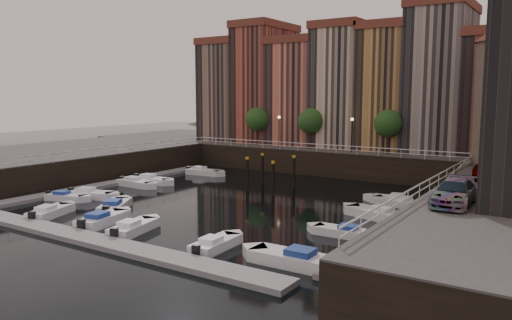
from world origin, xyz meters
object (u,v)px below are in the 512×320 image
Objects in this scene: car_c at (454,194)px; boat_left_0 at (66,197)px; car_a at (484,173)px; boat_left_2 at (136,183)px; corner_tower at (500,91)px; mooring_pilings at (269,174)px; boat_left_1 at (91,194)px; gangway at (453,181)px; car_b at (493,170)px.

boat_left_0 is at bearing -175.50° from car_c.
boat_left_2 is at bearing 174.77° from car_a.
car_a is (0.42, -9.73, -6.54)m from corner_tower.
mooring_pilings is 1.10× the size of boat_left_1.
boat_left_2 reaches higher than boat_left_0.
gangway reaches higher than boat_left_2.
boat_left_2 is 34.42m from car_a.
car_a is at bearing 6.68° from boat_left_0.
car_c is (3.35, -16.18, 1.87)m from gangway.
corner_tower is 21.65m from car_c.
mooring_pilings is at bearing 33.08° from boat_left_0.
boat_left_1 is 1.28× the size of car_a.
gangway is 5.41m from car_b.
car_b is at bearing 7.12° from boat_left_1.
boat_left_0 is at bearing -88.83° from boat_left_2.
boat_left_2 is at bearing -155.35° from corner_tower.
boat_left_2 is 35.20m from car_b.
mooring_pilings is at bearing 28.20° from boat_left_2.
gangway is at bearing 14.92° from boat_left_1.
gangway is 32.39m from boat_left_2.
car_c is at bearing -96.44° from car_b.
gangway is 2.17× the size of car_a.
boat_left_2 is 34.43m from car_c.
boat_left_1 is at bearing 44.31° from boat_left_0.
boat_left_1 is 33.01m from car_c.
car_b is at bearing -83.77° from corner_tower.
gangway is 36.31m from boat_left_0.
boat_left_1 is at bearing -145.69° from corner_tower.
car_c is at bearing -78.30° from gangway.
boat_left_2 is (-30.49, -10.82, -1.55)m from gangway.
boat_left_0 is 0.87× the size of boat_left_1.
boat_left_0 is 0.78× the size of car_c.
gangway is 16.63m from car_c.
boat_left_1 is 36.25m from car_b.
car_b is (21.22, 0.86, 2.04)m from mooring_pilings.
corner_tower is 2.56× the size of mooring_pilings.
gangway is 1.54× the size of car_c.
gangway is at bearing 132.95° from car_b.
corner_tower is at bearing 90.08° from car_c.
car_a reaches higher than gangway.
boat_left_1 reaches higher than boat_left_0.
car_b is (34.33, 16.09, 3.37)m from boat_left_0.
boat_left_1 is at bearing -178.73° from car_c.
boat_left_1 is at bearing -161.52° from car_b.
boat_left_1 is at bearing -173.98° from car_a.
corner_tower is 2.82× the size of boat_left_1.
car_c reaches higher than boat_left_2.
corner_tower is 10.31m from car_b.
corner_tower reaches higher than car_c.
car_b is at bearing 13.78° from boat_left_2.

